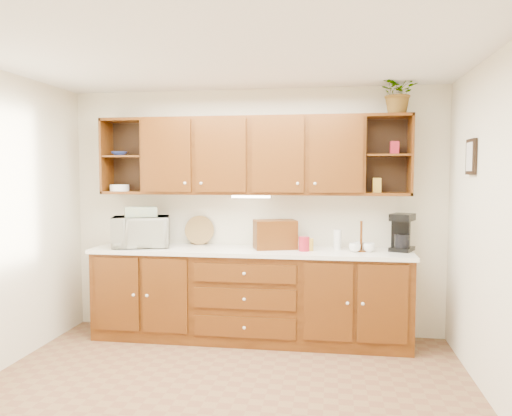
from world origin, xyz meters
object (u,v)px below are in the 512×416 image
(bread_box, at_px, (275,234))
(potted_plant, at_px, (399,92))
(coffee_maker, at_px, (402,233))
(microwave, at_px, (141,232))

(bread_box, bearing_deg, potted_plant, -15.90)
(coffee_maker, xyz_separation_m, potted_plant, (-0.06, -0.02, 1.38))
(potted_plant, bearing_deg, coffee_maker, 20.61)
(bread_box, distance_m, coffee_maker, 1.27)
(bread_box, height_order, coffee_maker, coffee_maker)
(bread_box, relative_size, coffee_maker, 1.13)
(bread_box, bearing_deg, coffee_maker, -15.02)
(bread_box, relative_size, potted_plant, 1.01)
(microwave, bearing_deg, coffee_maker, -14.00)
(microwave, relative_size, potted_plant, 1.39)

